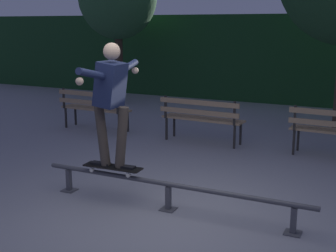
# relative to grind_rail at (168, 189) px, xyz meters

# --- Properties ---
(ground_plane) EXTENTS (90.00, 90.00, 0.00)m
(ground_plane) POSITION_rel_grind_rail_xyz_m (0.00, -0.22, -0.27)
(ground_plane) COLOR gray
(hedge_backdrop) EXTENTS (24.00, 1.20, 2.50)m
(hedge_backdrop) POSITION_rel_grind_rail_xyz_m (0.00, 8.74, 0.98)
(hedge_backdrop) COLOR #193D1E
(hedge_backdrop) RESTS_ON ground
(grind_rail) EXTENTS (3.53, 0.18, 0.36)m
(grind_rail) POSITION_rel_grind_rail_xyz_m (0.00, 0.00, 0.00)
(grind_rail) COLOR #47474C
(grind_rail) RESTS_ON ground
(skateboard) EXTENTS (0.79, 0.24, 0.09)m
(skateboard) POSITION_rel_grind_rail_xyz_m (-0.79, 0.00, 0.16)
(skateboard) COLOR black
(skateboard) RESTS_ON grind_rail
(skateboarder) EXTENTS (0.62, 1.41, 1.56)m
(skateboarder) POSITION_rel_grind_rail_xyz_m (-0.79, 0.00, 1.10)
(skateboarder) COLOR black
(skateboarder) RESTS_ON skateboard
(park_bench_leftmost) EXTENTS (1.62, 0.49, 0.88)m
(park_bench_leftmost) POSITION_rel_grind_rail_xyz_m (-3.31, 3.17, 0.26)
(park_bench_leftmost) COLOR #282623
(park_bench_leftmost) RESTS_ON ground
(park_bench_left_center) EXTENTS (1.62, 0.49, 0.88)m
(park_bench_left_center) POSITION_rel_grind_rail_xyz_m (-0.86, 3.17, 0.26)
(park_bench_left_center) COLOR #282623
(park_bench_left_center) RESTS_ON ground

